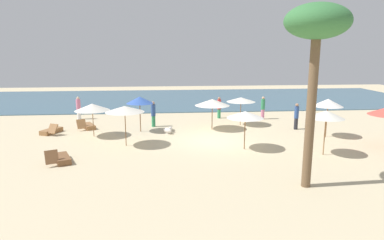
% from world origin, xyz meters
% --- Properties ---
extents(ground_plane, '(60.00, 60.00, 0.00)m').
position_xyz_m(ground_plane, '(0.00, 0.00, 0.00)').
color(ground_plane, beige).
extents(ocean_water, '(48.00, 16.00, 0.06)m').
position_xyz_m(ocean_water, '(0.00, 17.00, 0.03)').
color(ocean_water, '#3D6075').
rests_on(ocean_water, ground_plane).
extents(umbrella_0, '(1.77, 1.77, 2.28)m').
position_xyz_m(umbrella_0, '(5.25, -3.17, 2.08)').
color(umbrella_0, olive).
rests_on(umbrella_0, ground_plane).
extents(umbrella_1, '(1.75, 1.75, 2.34)m').
position_xyz_m(umbrella_1, '(7.05, 0.28, 2.11)').
color(umbrella_1, brown).
rests_on(umbrella_1, ground_plane).
extents(umbrella_2, '(1.72, 1.72, 2.29)m').
position_xyz_m(umbrella_2, '(-4.27, 2.66, 2.07)').
color(umbrella_2, brown).
rests_on(umbrella_2, ground_plane).
extents(umbrella_3, '(1.94, 1.94, 2.06)m').
position_xyz_m(umbrella_3, '(1.50, -1.85, 1.88)').
color(umbrella_3, brown).
rests_on(umbrella_3, ground_plane).
extents(umbrella_4, '(2.11, 2.11, 2.02)m').
position_xyz_m(umbrella_4, '(-7.05, 1.66, 1.81)').
color(umbrella_4, olive).
rests_on(umbrella_4, ground_plane).
extents(umbrella_6, '(2.00, 2.00, 1.97)m').
position_xyz_m(umbrella_6, '(2.61, 3.97, 1.81)').
color(umbrella_6, olive).
rests_on(umbrella_6, ground_plane).
extents(umbrella_7, '(2.28, 2.28, 2.04)m').
position_xyz_m(umbrella_7, '(0.44, 2.85, 1.83)').
color(umbrella_7, brown).
rests_on(umbrella_7, ground_plane).
extents(umbrella_8, '(2.12, 2.12, 2.23)m').
position_xyz_m(umbrella_8, '(-4.87, -0.62, 2.06)').
color(umbrella_8, brown).
rests_on(umbrella_8, ground_plane).
extents(lounger_0, '(1.26, 1.74, 0.73)m').
position_xyz_m(lounger_0, '(-7.87, 3.86, 0.17)').
color(lounger_0, olive).
rests_on(lounger_0, ground_plane).
extents(lounger_1, '(1.20, 1.74, 0.74)m').
position_xyz_m(lounger_1, '(-7.64, -3.20, 0.17)').
color(lounger_1, brown).
rests_on(lounger_1, ground_plane).
extents(lounger_2, '(1.23, 1.76, 0.72)m').
position_xyz_m(lounger_2, '(-9.87, 2.64, 0.17)').
color(lounger_2, olive).
rests_on(lounger_2, ground_plane).
extents(person_0, '(0.39, 0.39, 1.75)m').
position_xyz_m(person_0, '(6.01, 2.39, 0.90)').
color(person_0, '#26262D').
rests_on(person_0, ground_plane).
extents(person_1, '(0.41, 0.41, 1.73)m').
position_xyz_m(person_1, '(4.79, 5.93, 0.89)').
color(person_1, '#D17299').
rests_on(person_1, ground_plane).
extents(person_2, '(0.34, 0.34, 1.75)m').
position_xyz_m(person_2, '(-3.46, 4.04, 0.89)').
color(person_2, '#338C59').
rests_on(person_2, ground_plane).
extents(person_3, '(0.42, 0.42, 1.73)m').
position_xyz_m(person_3, '(-9.18, 7.09, 0.88)').
color(person_3, white).
rests_on(person_3, ground_plane).
extents(person_4, '(0.37, 0.37, 1.65)m').
position_xyz_m(person_4, '(1.53, 6.57, 0.84)').
color(person_4, '#338C59').
rests_on(person_4, ground_plane).
extents(palm_0, '(2.34, 2.34, 6.87)m').
position_xyz_m(palm_0, '(2.70, -7.02, 5.93)').
color(palm_0, brown).
rests_on(palm_0, ground_plane).
extents(dog, '(0.73, 0.81, 0.39)m').
position_xyz_m(dog, '(-2.52, 2.00, 0.20)').
color(dog, silver).
rests_on(dog, ground_plane).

